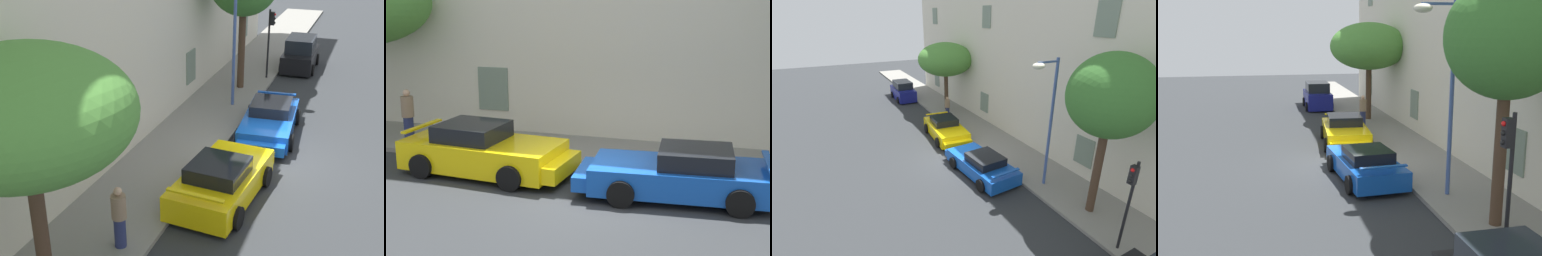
% 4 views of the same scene
% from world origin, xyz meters
% --- Properties ---
extents(ground_plane, '(80.00, 80.00, 0.00)m').
position_xyz_m(ground_plane, '(0.00, 0.00, 0.00)').
color(ground_plane, '#2B2D30').
extents(sidewalk, '(60.00, 3.12, 0.14)m').
position_xyz_m(sidewalk, '(0.00, 3.43, 0.07)').
color(sidewalk, gray).
rests_on(sidewalk, ground).
extents(sportscar_red_lead, '(4.86, 2.51, 1.39)m').
position_xyz_m(sportscar_red_lead, '(-3.19, 0.89, 0.61)').
color(sportscar_red_lead, yellow).
rests_on(sportscar_red_lead, ground).
extents(sportscar_yellow_flank, '(4.86, 2.40, 1.27)m').
position_xyz_m(sportscar_yellow_flank, '(1.95, 0.58, 0.57)').
color(sportscar_yellow_flank, '#144CB2').
rests_on(sportscar_yellow_flank, ground).
extents(hatchback_parked, '(3.91, 1.93, 1.87)m').
position_xyz_m(hatchback_parked, '(-14.22, 1.01, 0.84)').
color(hatchback_parked, navy).
rests_on(hatchback_parked, ground).
extents(tree_near_kerb, '(4.65, 4.65, 5.80)m').
position_xyz_m(tree_near_kerb, '(-8.88, 3.43, 4.52)').
color(tree_near_kerb, '#473323').
rests_on(tree_near_kerb, sidewalk).
extents(tree_midblock, '(3.30, 3.30, 6.76)m').
position_xyz_m(tree_midblock, '(7.08, 3.14, 5.24)').
color(tree_midblock, '#473323').
rests_on(tree_midblock, sidewalk).
extents(traffic_light, '(0.22, 0.36, 3.56)m').
position_xyz_m(traffic_light, '(9.09, 2.18, 2.57)').
color(traffic_light, black).
rests_on(traffic_light, sidewalk).
extents(street_lamp, '(0.44, 1.42, 6.25)m').
position_xyz_m(street_lamp, '(4.53, 2.41, 4.40)').
color(street_lamp, '#3F5999').
rests_on(street_lamp, sidewalk).
extents(pedestrian_admiring, '(0.51, 0.51, 1.75)m').
position_xyz_m(pedestrian_admiring, '(-6.82, 2.60, 1.03)').
color(pedestrian_admiring, navy).
rests_on(pedestrian_admiring, sidewalk).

